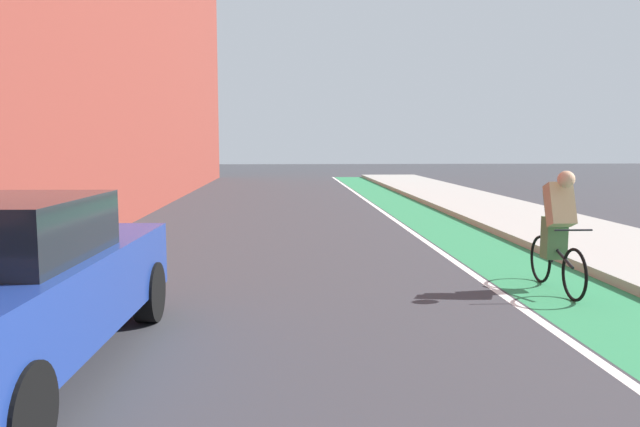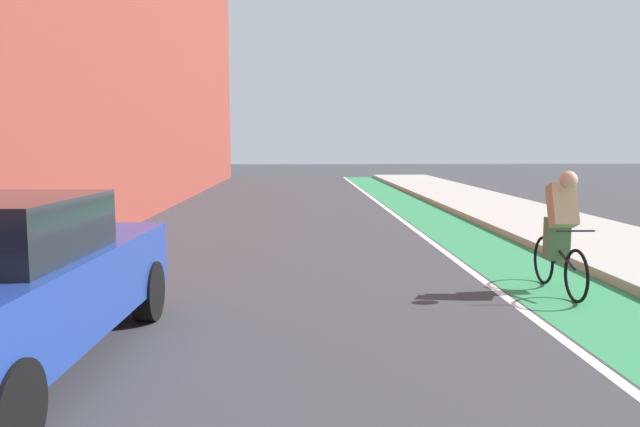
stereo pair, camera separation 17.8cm
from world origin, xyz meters
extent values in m
plane|color=#38383D|center=(0.00, 17.27, 0.00)|extent=(93.58, 93.58, 0.00)
cube|color=#2D8451|center=(3.21, 19.27, 0.00)|extent=(1.60, 42.54, 0.00)
cube|color=white|center=(2.31, 19.27, 0.00)|extent=(0.12, 42.54, 0.00)
cube|color=#A8A59E|center=(5.57, 19.27, 0.07)|extent=(3.13, 42.54, 0.14)
cylinder|color=black|center=(-2.02, 10.98, 0.33)|extent=(0.24, 0.67, 0.66)
cylinder|color=black|center=(-2.12, 7.86, 0.33)|extent=(0.24, 0.67, 0.66)
torus|color=black|center=(3.08, 11.59, 0.34)|extent=(0.05, 0.67, 0.67)
torus|color=black|center=(3.09, 12.64, 0.34)|extent=(0.05, 0.67, 0.67)
cylinder|color=black|center=(3.08, 12.11, 0.56)|extent=(0.05, 0.96, 0.33)
cylinder|color=black|center=(3.09, 12.29, 0.64)|extent=(0.04, 0.12, 0.55)
cylinder|color=black|center=(3.08, 11.66, 0.89)|extent=(0.48, 0.03, 0.02)
cube|color=#4C7247|center=(3.09, 12.22, 0.71)|extent=(0.28, 0.24, 0.56)
cube|color=tan|center=(3.08, 12.09, 1.17)|extent=(0.32, 0.40, 0.60)
sphere|color=tan|center=(3.08, 11.93, 1.51)|extent=(0.22, 0.22, 0.22)
cube|color=#4C7247|center=(3.09, 12.21, 1.19)|extent=(0.26, 0.28, 0.39)
camera|label=1|loc=(-0.52, 4.20, 1.96)|focal=34.78mm
camera|label=2|loc=(-0.34, 4.20, 1.96)|focal=34.78mm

